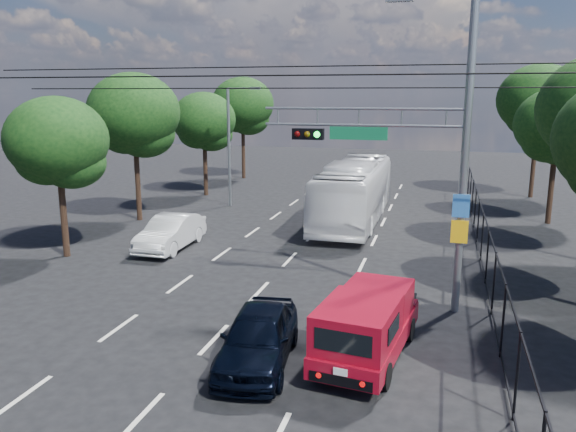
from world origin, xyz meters
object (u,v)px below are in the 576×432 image
(red_pickup, at_px, (367,323))
(white_bus, at_px, (354,192))
(signal_mast, at_px, (424,143))
(white_van, at_px, (171,232))
(navy_hatchback, at_px, (258,337))

(red_pickup, height_order, white_bus, white_bus)
(red_pickup, relative_size, white_bus, 0.43)
(signal_mast, height_order, white_van, signal_mast)
(white_bus, xyz_separation_m, white_van, (-6.94, -7.53, -0.88))
(white_bus, relative_size, white_van, 2.61)
(signal_mast, xyz_separation_m, white_bus, (-3.85, 11.78, -3.63))
(red_pickup, bearing_deg, signal_mast, 75.40)
(navy_hatchback, relative_size, white_bus, 0.36)
(signal_mast, bearing_deg, white_bus, 108.09)
(red_pickup, relative_size, navy_hatchback, 1.19)
(red_pickup, distance_m, white_van, 12.76)
(signal_mast, bearing_deg, white_van, 158.48)
(red_pickup, height_order, navy_hatchback, red_pickup)
(signal_mast, distance_m, navy_hatchback, 7.66)
(signal_mast, xyz_separation_m, navy_hatchback, (-3.65, -4.98, -4.53))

